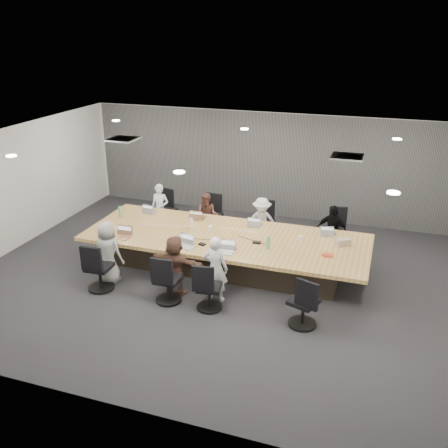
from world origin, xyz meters
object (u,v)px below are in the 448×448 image
(person_2, at_px, (261,222))
(canvas_bag, at_px, (343,242))
(chair_2, at_px, (265,226))
(person_1, at_px, (207,216))
(conference_table, at_px, (225,250))
(laptop_2, at_px, (255,225))
(person_3, at_px, (332,231))
(chair_0, at_px, (166,213))
(chair_3, at_px, (333,234))
(stapler, at_px, (232,248))
(person_5, at_px, (175,265))
(bottle_green_right, at_px, (268,242))
(laptop_0, at_px, (150,211))
(mug_brown, at_px, (109,224))
(laptop_1, at_px, (199,218))
(bottle_green_left, at_px, (120,212))
(chair_5, at_px, (168,283))
(laptop_6, at_px, (225,252))
(laptop_4, at_px, (121,237))
(chair_1, at_px, (212,219))
(person_6, at_px, (216,269))
(snack_packet, at_px, (328,255))
(bottle_clear, at_px, (191,223))
(chair_6, at_px, (209,291))
(chair_7, at_px, (303,306))
(laptop_5, at_px, (186,247))
(chair_4, at_px, (100,271))
(person_4, at_px, (108,252))

(person_2, xyz_separation_m, canvas_bag, (1.97, -1.04, 0.21))
(chair_2, relative_size, person_1, 0.63)
(conference_table, xyz_separation_m, laptop_2, (0.44, 0.80, 0.35))
(person_3, bearing_deg, chair_0, -176.11)
(laptop_2, relative_size, person_3, 0.24)
(chair_3, xyz_separation_m, stapler, (-1.73, -2.30, 0.39))
(chair_2, relative_size, person_5, 0.61)
(chair_0, xyz_separation_m, bottle_green_right, (3.19, -2.03, 0.49))
(chair_0, distance_m, laptop_0, 0.97)
(bottle_green_right, bearing_deg, chair_0, 147.45)
(mug_brown, bearing_deg, laptop_1, 32.42)
(laptop_0, bearing_deg, bottle_green_left, 57.35)
(chair_5, relative_size, laptop_6, 2.42)
(laptop_6, distance_m, bottle_green_left, 3.09)
(chair_0, xyz_separation_m, laptop_6, (2.43, -2.50, 0.37))
(person_5, height_order, laptop_6, person_5)
(chair_0, relative_size, stapler, 4.38)
(person_1, bearing_deg, laptop_4, -125.01)
(chair_3, distance_m, laptop_0, 4.36)
(chair_2, xyz_separation_m, person_1, (-1.36, -0.35, 0.21))
(person_3, relative_size, laptop_4, 3.45)
(chair_1, height_order, person_2, person_2)
(person_6, bearing_deg, snack_packet, -151.51)
(person_5, height_order, snack_packet, person_5)
(bottle_clear, bearing_deg, chair_1, 92.40)
(laptop_0, distance_m, laptop_1, 1.26)
(chair_6, relative_size, bottle_clear, 3.29)
(bottle_clear, bearing_deg, bottle_green_left, 177.87)
(chair_6, bearing_deg, laptop_4, 149.81)
(bottle_green_right, height_order, canvas_bag, bottle_green_right)
(conference_table, xyz_separation_m, chair_7, (1.99, -1.70, -0.01))
(chair_1, distance_m, bottle_green_right, 2.85)
(chair_1, distance_m, laptop_5, 2.55)
(laptop_4, bearing_deg, person_1, 61.25)
(conference_table, relative_size, stapler, 34.44)
(bottle_green_left, bearing_deg, chair_7, -22.83)
(chair_4, relative_size, person_4, 0.62)
(chair_5, height_order, bottle_green_left, bottle_green_left)
(laptop_0, xyz_separation_m, person_2, (2.62, 0.55, -0.15))
(chair_2, bearing_deg, snack_packet, 135.56)
(laptop_5, bearing_deg, laptop_1, 114.90)
(chair_1, height_order, laptop_2, chair_1)
(person_5, distance_m, laptop_5, 0.57)
(chair_4, height_order, laptop_0, chair_4)
(canvas_bag, bearing_deg, laptop_5, -159.61)
(chair_2, height_order, bottle_green_left, bottle_green_left)
(person_3, height_order, laptop_6, person_3)
(mug_brown, height_order, stapler, mug_brown)
(bottle_green_left, bearing_deg, laptop_4, -60.28)
(laptop_1, height_order, laptop_2, same)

